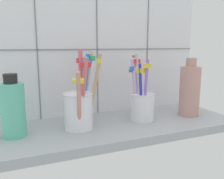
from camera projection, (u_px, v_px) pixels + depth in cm
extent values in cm
cube|color=#9EA3A8|center=(112.00, 128.00, 60.15)|extent=(64.00, 22.00, 2.00)
cube|color=white|center=(96.00, 41.00, 67.10)|extent=(64.00, 2.00, 45.00)
cube|color=gray|center=(37.00, 41.00, 60.12)|extent=(0.30, 0.20, 45.00)
cube|color=gray|center=(97.00, 41.00, 66.10)|extent=(0.30, 0.20, 45.00)
cube|color=gray|center=(148.00, 41.00, 72.07)|extent=(0.30, 0.20, 45.00)
cube|color=gray|center=(97.00, 49.00, 66.52)|extent=(64.00, 0.20, 0.30)
cylinder|color=white|center=(78.00, 111.00, 56.09)|extent=(6.71, 6.71, 8.38)
torus|color=silver|center=(78.00, 94.00, 55.32)|extent=(6.87, 6.87, 0.50)
cylinder|color=#E06060|center=(81.00, 86.00, 59.90)|extent=(2.84, 5.94, 18.15)
cube|color=#E5333F|center=(80.00, 61.00, 60.32)|extent=(2.23, 1.57, 1.33)
cylinder|color=blue|center=(85.00, 89.00, 58.25)|extent=(3.77, 4.42, 17.05)
cube|color=blue|center=(87.00, 61.00, 58.48)|extent=(2.46, 2.24, 0.98)
cylinder|color=#CE6C6C|center=(83.00, 95.00, 52.63)|extent=(1.65, 5.69, 16.81)
cube|color=#E5333F|center=(85.00, 65.00, 49.83)|extent=(2.42, 1.22, 1.25)
cylinder|color=tan|center=(86.00, 88.00, 58.72)|extent=(5.32, 4.55, 17.47)
cube|color=green|center=(91.00, 58.00, 59.20)|extent=(2.29, 2.50, 1.24)
cylinder|color=tan|center=(79.00, 103.00, 51.30)|extent=(2.24, 5.64, 14.06)
cube|color=yellow|center=(78.00, 81.00, 48.80)|extent=(2.51, 1.52, 1.08)
cylinder|color=tan|center=(94.00, 91.00, 55.76)|extent=(4.10, 1.57, 17.23)
cube|color=yellow|center=(99.00, 61.00, 54.72)|extent=(1.25, 1.97, 1.16)
cylinder|color=white|center=(142.00, 107.00, 62.59)|extent=(6.12, 6.12, 6.95)
torus|color=silver|center=(143.00, 94.00, 61.95)|extent=(6.31, 6.31, 0.50)
cylinder|color=#BC4669|center=(137.00, 86.00, 64.34)|extent=(1.48, 5.78, 16.51)
cube|color=white|center=(134.00, 60.00, 64.89)|extent=(2.47, 1.29, 1.07)
cylinder|color=#9D68D2|center=(145.00, 91.00, 59.10)|extent=(0.73, 2.29, 15.76)
cube|color=yellow|center=(147.00, 65.00, 57.37)|extent=(1.83, 0.99, 1.08)
cylinder|color=#BCB5AE|center=(138.00, 86.00, 62.90)|extent=(1.29, 3.33, 16.81)
cube|color=#E5333F|center=(137.00, 61.00, 62.46)|extent=(2.10, 0.99, 1.02)
cylinder|color=#B09FC1|center=(136.00, 91.00, 63.56)|extent=(1.56, 4.03, 14.21)
cube|color=#E5333F|center=(133.00, 70.00, 63.54)|extent=(2.61, 1.43, 0.98)
cylinder|color=#3439B7|center=(141.00, 92.00, 60.34)|extent=(2.64, 2.27, 14.72)
cube|color=yellow|center=(140.00, 70.00, 58.67)|extent=(2.29, 2.59, 1.21)
cylinder|color=#CBABEA|center=(135.00, 89.00, 63.05)|extent=(1.96, 3.30, 15.48)
cube|color=blue|center=(134.00, 69.00, 62.59)|extent=(2.20, 1.58, 1.22)
cylinder|color=tan|center=(190.00, 91.00, 66.36)|extent=(5.57, 5.57, 13.63)
cylinder|color=tan|center=(191.00, 62.00, 64.89)|extent=(2.78, 2.78, 2.38)
cylinder|color=#5AC1A4|center=(13.00, 110.00, 51.10)|extent=(5.18, 5.18, 11.59)
cylinder|color=black|center=(10.00, 79.00, 49.85)|extent=(2.85, 2.85, 2.00)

